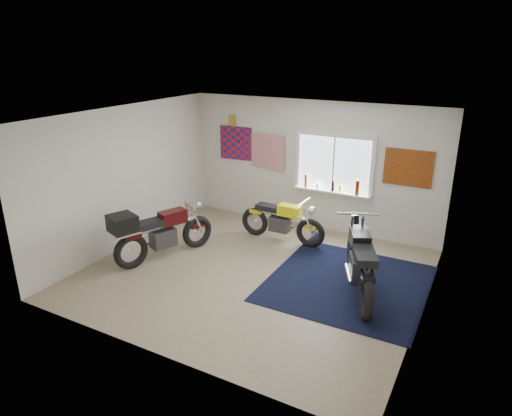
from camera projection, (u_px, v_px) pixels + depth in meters
The scene contains 10 objects.
ground at pixel (254, 273), 7.90m from camera, with size 5.50×5.50×0.00m, color #9E896B.
room_shell at pixel (254, 183), 7.34m from camera, with size 5.50×5.50×5.50m.
navy_rug at pixel (348, 283), 7.57m from camera, with size 2.50×2.60×0.01m, color black.
window_assembly at pixel (334, 168), 9.25m from camera, with size 1.66×0.17×1.26m.
oil_bottles at pixel (336, 186), 9.27m from camera, with size 1.18×0.09×0.30m.
flag_display at pixel (232, 120), 10.07m from camera, with size 1.60×0.10×1.17m.
triumph_poster at pixel (408, 168), 8.55m from camera, with size 0.90×0.03×0.70m, color #A54C14.
yellow_triumph at pixel (282, 222), 9.09m from camera, with size 1.83×0.55×0.92m.
black_chrome_bike at pixel (360, 263), 7.17m from camera, with size 1.06×2.08×1.14m.
maroon_tourer at pixel (157, 232), 8.23m from camera, with size 1.04×1.98×1.03m.
Camera 1 is at (3.38, -6.18, 3.75)m, focal length 32.00 mm.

